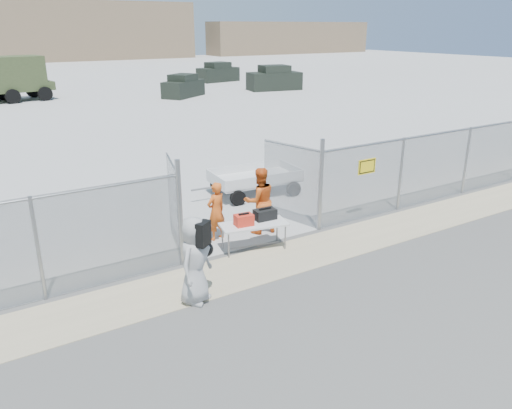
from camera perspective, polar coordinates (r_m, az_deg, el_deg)
ground at (r=11.13m, az=5.46°, el=-8.32°), size 160.00×160.00×0.00m
tarmac_inside at (r=50.41m, az=-25.17°, el=11.98°), size 160.00×80.00×0.01m
dirt_strip at (r=11.85m, az=2.55°, el=-6.38°), size 44.00×1.60×0.01m
distant_hills at (r=86.48m, az=-25.55°, el=17.45°), size 140.00×6.00×9.00m
chain_link_fence at (r=12.19m, az=0.00°, el=0.00°), size 40.00×0.20×2.20m
folding_table at (r=12.26m, az=-0.25°, el=-3.68°), size 1.73×1.00×0.69m
orange_bag at (r=11.97m, az=-1.40°, el=-1.78°), size 0.47×0.34×0.27m
black_duffel at (r=12.35m, az=1.03°, el=-1.13°), size 0.56×0.34×0.26m
security_worker_left at (r=12.73m, az=-4.58°, el=-0.78°), size 0.64×0.50×1.54m
security_worker_right at (r=13.08m, az=0.41°, el=0.44°), size 0.96×0.80×1.79m
visitor at (r=9.88m, az=-7.02°, el=-6.35°), size 1.05×0.98×1.80m
utility_trailer at (r=16.32m, az=-0.13°, el=2.72°), size 3.78×2.15×0.88m
military_truck at (r=41.10m, az=-27.06°, el=12.59°), size 6.99×3.56×3.18m
parked_vehicle_near at (r=40.04m, az=-8.31°, el=13.26°), size 4.04×3.51×1.69m
parked_vehicle_mid at (r=51.11m, az=-4.36°, el=14.84°), size 4.29×2.46×1.83m
parked_vehicle_far at (r=44.13m, az=2.10°, el=14.25°), size 4.76×2.78×2.02m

